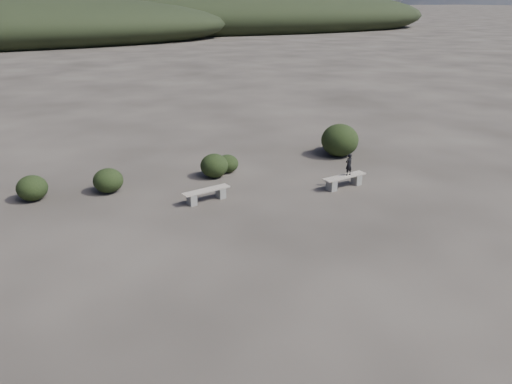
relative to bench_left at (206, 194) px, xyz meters
name	(u,v)px	position (x,y,z in m)	size (l,w,h in m)	color
ground	(324,264)	(1.63, -5.97, -0.29)	(1200.00, 1200.00, 0.00)	#2D2823
bench_left	(206,194)	(0.00, 0.00, 0.00)	(1.93, 0.76, 0.47)	gray
bench_right	(344,180)	(5.63, -0.80, 0.02)	(2.04, 0.71, 0.50)	gray
seated_person	(349,164)	(5.82, -0.78, 0.66)	(0.33, 0.22, 0.90)	black
shrub_a	(108,180)	(-3.27, 2.50, 0.20)	(1.18, 1.18, 0.97)	black
shrub_b	(214,166)	(1.19, 2.53, 0.23)	(1.20, 1.20, 1.03)	black
shrub_c	(227,164)	(1.94, 2.93, 0.11)	(0.98, 0.98, 0.79)	black
shrub_d	(340,140)	(7.84, 3.06, 0.50)	(1.81, 1.81, 1.58)	black
shrub_e	(340,140)	(8.36, 3.83, 0.25)	(1.28, 1.28, 1.07)	black
shrub_f	(32,188)	(-6.05, 2.77, 0.20)	(1.15, 1.15, 0.97)	black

